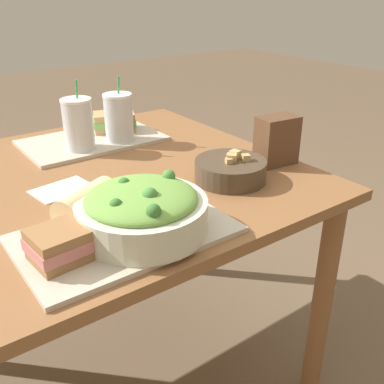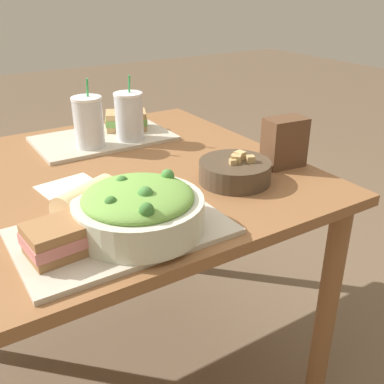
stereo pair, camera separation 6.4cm
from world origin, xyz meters
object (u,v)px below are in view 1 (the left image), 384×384
at_px(sandwich_near, 69,241).
at_px(napkin_folded, 62,189).
at_px(baguette_near, 88,204).
at_px(sandwich_far, 114,122).
at_px(drink_cup_dark, 78,126).
at_px(drink_cup_red, 119,119).
at_px(soup_bowl, 230,169).
at_px(salad_bowl, 142,210).
at_px(chip_bag, 277,140).

height_order(sandwich_near, napkin_folded, sandwich_near).
distance_m(baguette_near, sandwich_far, 0.66).
height_order(baguette_near, napkin_folded, baguette_near).
xyz_separation_m(drink_cup_dark, drink_cup_red, (0.14, 0.00, -0.00)).
height_order(sandwich_near, baguette_near, baguette_near).
bearing_deg(drink_cup_dark, soup_bowl, -62.08).
xyz_separation_m(soup_bowl, sandwich_near, (-0.51, -0.11, 0.01)).
bearing_deg(napkin_folded, salad_bowl, -80.70).
height_order(drink_cup_red, chip_bag, drink_cup_red).
height_order(salad_bowl, baguette_near, salad_bowl).
xyz_separation_m(salad_bowl, baguette_near, (-0.07, 0.12, -0.01)).
bearing_deg(sandwich_far, napkin_folded, -111.16).
relative_size(drink_cup_dark, drink_cup_red, 1.02).
xyz_separation_m(sandwich_near, baguette_near, (0.09, 0.12, 0.01)).
bearing_deg(salad_bowl, drink_cup_dark, 79.54).
distance_m(soup_bowl, napkin_folded, 0.45).
bearing_deg(sandwich_near, sandwich_far, 51.47).
distance_m(soup_bowl, chip_bag, 0.20).
relative_size(salad_bowl, drink_cup_red, 1.31).
bearing_deg(chip_bag, sandwich_far, 121.61).
xyz_separation_m(baguette_near, drink_cup_dark, (0.18, 0.45, 0.04)).
distance_m(sandwich_far, drink_cup_red, 0.12).
bearing_deg(soup_bowl, sandwich_far, 96.43).
xyz_separation_m(sandwich_near, napkin_folded, (0.11, 0.33, -0.04)).
xyz_separation_m(baguette_near, chip_bag, (0.61, 0.01, 0.02)).
xyz_separation_m(chip_bag, napkin_folded, (-0.59, 0.20, -0.07)).
bearing_deg(soup_bowl, salad_bowl, -161.69).
bearing_deg(soup_bowl, drink_cup_dark, 117.92).
height_order(baguette_near, drink_cup_red, drink_cup_red).
height_order(sandwich_far, drink_cup_red, drink_cup_red).
xyz_separation_m(sandwich_near, drink_cup_red, (0.41, 0.57, 0.04)).
distance_m(soup_bowl, drink_cup_red, 0.47).
bearing_deg(chip_bag, drink_cup_red, 130.17).
distance_m(drink_cup_dark, drink_cup_red, 0.14).
height_order(sandwich_near, sandwich_far, same).
bearing_deg(salad_bowl, sandwich_far, 67.34).
bearing_deg(drink_cup_dark, baguette_near, -111.34).
xyz_separation_m(baguette_near, napkin_folded, (0.02, 0.21, -0.05)).
bearing_deg(napkin_folded, sandwich_far, 46.06).
bearing_deg(soup_bowl, baguette_near, 179.58).
relative_size(sandwich_far, drink_cup_red, 0.81).
xyz_separation_m(sandwich_far, chip_bag, (0.25, -0.54, 0.03)).
xyz_separation_m(baguette_near, sandwich_far, (0.35, 0.56, -0.01)).
distance_m(baguette_near, napkin_folded, 0.22).
distance_m(sandwich_far, chip_bag, 0.60).
bearing_deg(sandwich_far, sandwich_near, -100.65).
xyz_separation_m(soup_bowl, baguette_near, (-0.42, 0.00, 0.02)).
bearing_deg(napkin_folded, soup_bowl, -28.12).
relative_size(salad_bowl, sandwich_near, 1.79).
height_order(salad_bowl, napkin_folded, salad_bowl).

